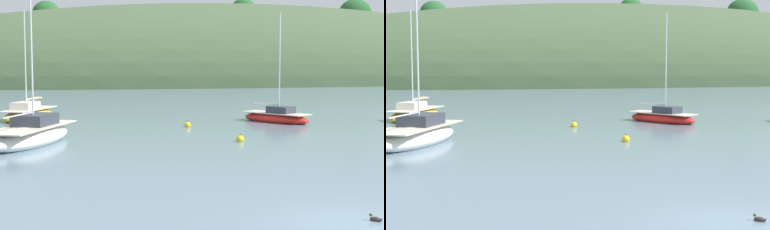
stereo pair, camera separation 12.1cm
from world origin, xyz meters
The scene contains 8 objects.
ground_plane centered at (0.00, 0.00, 0.00)m, with size 400.00×400.00×0.00m, color slate.
far_shoreline_hill centered at (25.02, 91.47, 0.03)m, with size 150.00×36.00×31.23m.
sailboat_yellow_far centered at (-9.40, 18.21, 0.47)m, with size 5.64×8.32×11.69m.
sailboat_orange_cutter centered at (-10.08, 31.78, 0.41)m, with size 4.76×7.07×8.44m.
sailboat_black_sloop centered at (7.63, 25.69, 0.35)m, with size 4.58×5.78×8.10m.
mooring_buoy_inner centered at (1.96, 16.52, 0.12)m, with size 0.44×0.44×0.54m.
mooring_buoy_outer centered at (0.65, 24.11, 0.12)m, with size 0.44×0.44×0.54m.
duck_lead centered at (0.74, 0.01, 0.05)m, with size 0.36×0.38×0.24m.
Camera 2 is at (-7.96, -14.97, 4.60)m, focal length 55.67 mm.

